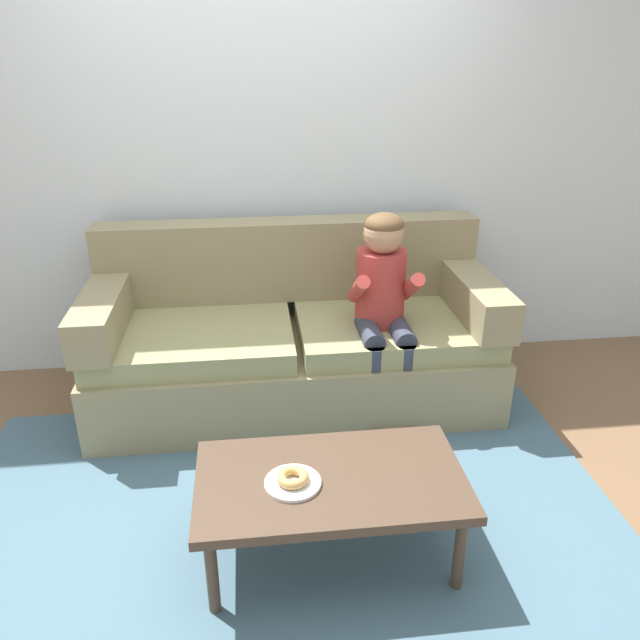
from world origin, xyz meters
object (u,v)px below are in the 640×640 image
Objects in this scene: couch at (294,341)px; donut at (293,477)px; person_child at (383,298)px; coffee_table at (331,485)px.

donut is at bearing -94.79° from couch.
couch is at bearing 155.07° from person_child.
person_child is 9.18× the size of donut.
person_child is at bearing -24.93° from couch.
person_child reaches higher than couch.
coffee_table is 1.16m from person_child.
person_child is at bearing 68.29° from coffee_table.
donut is (-0.56, -1.06, -0.25)m from person_child.
person_child reaches higher than coffee_table.
couch is 2.14× the size of coffee_table.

